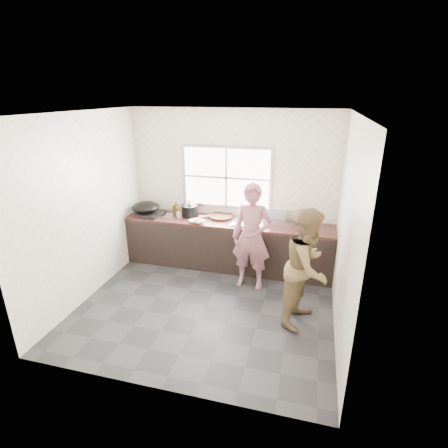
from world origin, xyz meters
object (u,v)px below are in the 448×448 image
(glass_jar, at_px, (179,215))
(woman, at_px, (252,240))
(pot_lid_left, at_px, (169,216))
(black_pot, at_px, (189,211))
(dish_rack, at_px, (281,216))
(plate_food, at_px, (194,220))
(burner, at_px, (150,214))
(pot_lid_right, at_px, (182,215))
(bowl_crabs, at_px, (281,222))
(bowl_held, at_px, (238,225))
(bowl_mince, at_px, (198,221))
(bottle_brown_tall, at_px, (176,208))
(cutting_board, at_px, (221,216))
(person_side, at_px, (307,267))
(bottle_green, at_px, (189,208))
(bottle_brown_short, at_px, (193,209))
(wok, at_px, (146,207))

(glass_jar, bearing_deg, woman, -20.65)
(pot_lid_left, bearing_deg, black_pot, 13.35)
(dish_rack, relative_size, pot_lid_left, 1.55)
(black_pot, bearing_deg, plate_food, -52.64)
(burner, relative_size, pot_lid_right, 1.66)
(bowl_crabs, height_order, bowl_held, bowl_crabs)
(bowl_mince, bearing_deg, plate_food, 140.65)
(plate_food, distance_m, bottle_brown_tall, 0.53)
(bowl_mince, bearing_deg, burner, 171.71)
(black_pot, xyz_separation_m, glass_jar, (-0.17, -0.09, -0.06))
(black_pot, height_order, glass_jar, black_pot)
(pot_lid_left, bearing_deg, pot_lid_right, 24.93)
(cutting_board, height_order, plate_food, cutting_board)
(bowl_mince, xyz_separation_m, pot_lid_right, (-0.40, 0.29, -0.02))
(person_side, distance_m, cutting_board, 2.10)
(bottle_green, xyz_separation_m, bottle_brown_short, (0.02, 0.15, -0.07))
(bottle_brown_short, distance_m, burner, 0.77)
(bowl_mince, distance_m, bottle_brown_tall, 0.65)
(bowl_crabs, relative_size, plate_food, 1.06)
(woman, bearing_deg, pot_lid_right, 159.06)
(wok, xyz_separation_m, pot_lid_right, (0.63, 0.15, -0.14))
(person_side, distance_m, bowl_mince, 2.14)
(bowl_held, bearing_deg, dish_rack, 22.46)
(person_side, relative_size, wok, 3.34)
(burner, bearing_deg, wok, 174.44)
(glass_jar, xyz_separation_m, dish_rack, (1.79, 0.09, 0.11))
(plate_food, height_order, bottle_brown_tall, bottle_brown_tall)
(cutting_board, height_order, glass_jar, glass_jar)
(cutting_board, relative_size, bowl_mince, 2.05)
(glass_jar, bearing_deg, bowl_mince, -24.19)
(bowl_crabs, height_order, burner, bowl_crabs)
(bowl_held, xyz_separation_m, glass_jar, (-1.12, 0.19, 0.02))
(woman, bearing_deg, bottle_green, 156.64)
(cutting_board, xyz_separation_m, wok, (-1.34, -0.21, 0.13))
(black_pot, distance_m, plate_food, 0.28)
(burner, xyz_separation_m, pot_lid_right, (0.55, 0.16, -0.02))
(black_pot, bearing_deg, glass_jar, -151.54)
(bowl_crabs, xyz_separation_m, pot_lid_left, (-1.98, -0.11, -0.03))
(bottle_brown_tall, relative_size, wok, 0.43)
(plate_food, relative_size, glass_jar, 2.10)
(wok, bearing_deg, glass_jar, 4.15)
(bowl_held, relative_size, pot_lid_right, 0.81)
(bottle_brown_tall, bearing_deg, woman, -24.85)
(plate_food, xyz_separation_m, bottle_green, (-0.16, 0.22, 0.15))
(bowl_crabs, relative_size, glass_jar, 2.23)
(bottle_green, height_order, dish_rack, dish_rack)
(cutting_board, xyz_separation_m, black_pot, (-0.56, -0.07, 0.08))
(bottle_brown_tall, bearing_deg, bottle_brown_short, 14.90)
(plate_food, xyz_separation_m, bottle_brown_tall, (-0.44, 0.29, 0.09))
(cutting_board, bearing_deg, glass_jar, -167.24)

